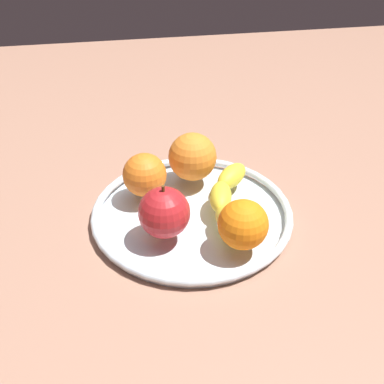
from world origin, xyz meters
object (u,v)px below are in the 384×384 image
orange_center (145,175)px  fruit_bowl (192,213)px  orange_front_right (243,224)px  orange_back_left (192,157)px  banana (228,199)px  apple (164,212)px

orange_center → fruit_bowl: bearing=51.2°
fruit_bowl → orange_front_right: 11.13cm
fruit_bowl → orange_back_left: 9.59cm
fruit_bowl → orange_back_left: size_ratio=3.90×
banana → orange_center: size_ratio=2.83×
fruit_bowl → banana: size_ratio=1.58×
orange_back_left → orange_center: orange_back_left is taller
banana → orange_center: (-5.87, -11.60, 1.72)cm
banana → apple: 10.81cm
fruit_bowl → orange_front_right: size_ratio=4.41×
fruit_bowl → orange_back_left: (-8.23, 1.48, 4.70)cm
apple → banana: bearing=112.2°
apple → orange_center: size_ratio=1.19×
banana → orange_back_left: orange_back_left is taller
orange_center → orange_front_right: 18.15cm
orange_back_left → orange_center: (3.13, -7.83, -0.49)cm
banana → apple: (4.02, -9.85, 1.94)cm
apple → fruit_bowl: bearing=136.1°
apple → orange_back_left: (-13.02, 6.08, 0.26)cm
banana → apple: bearing=-53.6°
apple → orange_back_left: size_ratio=1.04×
banana → orange_center: 13.12cm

